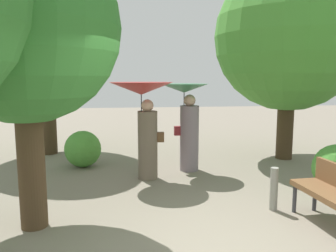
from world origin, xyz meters
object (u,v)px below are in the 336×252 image
(person_left, at_px, (144,109))
(tree_near_left, at_px, (22,9))
(tree_near_right, at_px, (290,25))
(person_right, at_px, (187,115))
(path_marker_post, at_px, (274,189))
(tree_mid_left, at_px, (43,21))

(person_left, bearing_deg, tree_near_left, 144.44)
(tree_near_right, bearing_deg, person_right, -163.39)
(person_left, xyz_separation_m, path_marker_post, (1.89, -1.92, -1.08))
(person_left, relative_size, tree_near_left, 0.44)
(person_left, distance_m, tree_near_right, 4.28)
(person_right, distance_m, tree_near_right, 3.45)
(tree_near_left, distance_m, tree_near_right, 6.26)
(person_right, height_order, tree_near_right, tree_near_right)
(tree_mid_left, xyz_separation_m, path_marker_post, (4.31, -4.53, -3.15))
(person_left, relative_size, tree_mid_left, 0.36)
(person_left, xyz_separation_m, tree_near_left, (-1.63, -2.07, 1.48))
(person_left, distance_m, person_right, 1.11)
(person_right, xyz_separation_m, path_marker_post, (0.92, -2.43, -0.90))
(tree_mid_left, distance_m, path_marker_post, 7.00)
(tree_near_right, xyz_separation_m, path_marker_post, (-1.73, -3.22, -2.96))
(tree_near_left, bearing_deg, person_right, 44.82)
(tree_near_left, bearing_deg, path_marker_post, 2.45)
(path_marker_post, bearing_deg, tree_mid_left, 133.57)
(person_left, relative_size, path_marker_post, 2.89)
(person_right, bearing_deg, tree_mid_left, 60.93)
(person_right, relative_size, tree_mid_left, 0.35)
(tree_near_right, bearing_deg, tree_mid_left, 167.78)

